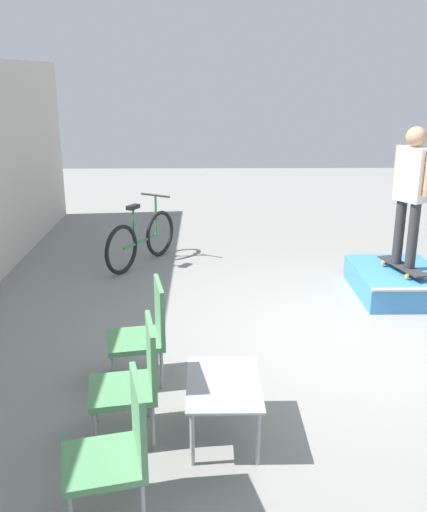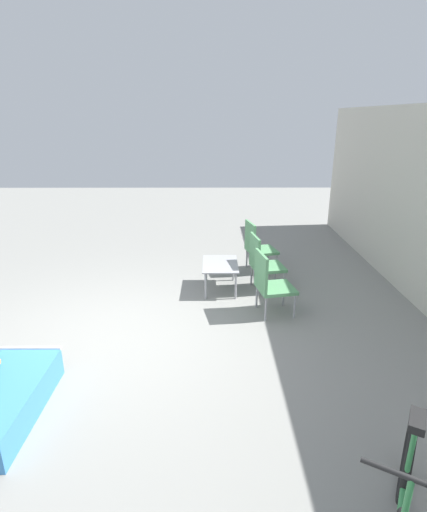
{
  "view_description": "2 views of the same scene",
  "coord_description": "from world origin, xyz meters",
  "px_view_note": "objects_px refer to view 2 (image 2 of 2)",
  "views": [
    {
      "loc": [
        -5.64,
        1.61,
        2.79
      ],
      "look_at": [
        -0.4,
        1.53,
        1.12
      ],
      "focal_mm": 40.0,
      "sensor_mm": 36.0,
      "label": 1
    },
    {
      "loc": [
        4.64,
        1.32,
        2.81
      ],
      "look_at": [
        -0.2,
        1.35,
        1.11
      ],
      "focal_mm": 28.0,
      "sensor_mm": 36.0,
      "label": 2
    }
  ],
  "objects_px": {
    "patio_chair_center": "(262,261)",
    "bicycle": "(402,505)",
    "patio_chair_left": "(257,245)",
    "coffee_table": "(220,267)",
    "patio_chair_right": "(270,282)"
  },
  "relations": [
    {
      "from": "patio_chair_right",
      "to": "patio_chair_left",
      "type": "bearing_deg",
      "value": -10.98
    },
    {
      "from": "coffee_table",
      "to": "bicycle",
      "type": "relative_size",
      "value": 0.57
    },
    {
      "from": "coffee_table",
      "to": "patio_chair_center",
      "type": "height_order",
      "value": "patio_chair_center"
    },
    {
      "from": "patio_chair_center",
      "to": "bicycle",
      "type": "distance_m",
      "value": 4.36
    },
    {
      "from": "patio_chair_left",
      "to": "patio_chair_center",
      "type": "distance_m",
      "value": 0.88
    },
    {
      "from": "patio_chair_right",
      "to": "bicycle",
      "type": "height_order",
      "value": "bicycle"
    },
    {
      "from": "coffee_table",
      "to": "patio_chair_center",
      "type": "relative_size",
      "value": 0.91
    },
    {
      "from": "patio_chair_left",
      "to": "patio_chair_right",
      "type": "bearing_deg",
      "value": 166.45
    },
    {
      "from": "patio_chair_left",
      "to": "patio_chair_center",
      "type": "xyz_separation_m",
      "value": [
        0.88,
        -0.0,
        0.0
      ]
    },
    {
      "from": "coffee_table",
      "to": "patio_chair_right",
      "type": "relative_size",
      "value": 0.91
    },
    {
      "from": "patio_chair_center",
      "to": "patio_chair_right",
      "type": "distance_m",
      "value": 0.88
    },
    {
      "from": "coffee_table",
      "to": "bicycle",
      "type": "xyz_separation_m",
      "value": [
        4.36,
        1.11,
        -0.03
      ]
    },
    {
      "from": "patio_chair_left",
      "to": "patio_chair_center",
      "type": "relative_size",
      "value": 1.0
    },
    {
      "from": "patio_chair_right",
      "to": "bicycle",
      "type": "bearing_deg",
      "value": 175.69
    },
    {
      "from": "patio_chair_center",
      "to": "bicycle",
      "type": "bearing_deg",
      "value": 175.23
    }
  ]
}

